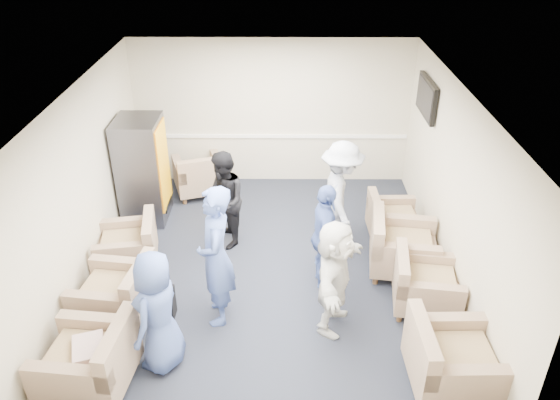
{
  "coord_description": "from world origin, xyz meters",
  "views": [
    {
      "loc": [
        0.2,
        -6.4,
        4.84
      ],
      "look_at": [
        0.16,
        0.2,
        1.11
      ],
      "focal_mm": 35.0,
      "sensor_mm": 36.0,
      "label": 1
    }
  ],
  "objects_px": {
    "person_back_left": "(224,200)",
    "person_back_right": "(341,196)",
    "armchair_right_near": "(449,363)",
    "person_front_left": "(158,312)",
    "person_mid_left": "(216,257)",
    "armchair_right_far": "(391,221)",
    "armchair_right_midnear": "(422,286)",
    "vending_machine": "(143,170)",
    "person_front_right": "(334,277)",
    "armchair_corner": "(200,177)",
    "person_mid_right": "(325,237)",
    "armchair_right_midfar": "(399,248)",
    "armchair_left_far": "(131,247)",
    "armchair_left_mid": "(119,295)",
    "armchair_left_near": "(93,362)"
  },
  "relations": [
    {
      "from": "person_back_left",
      "to": "person_back_right",
      "type": "xyz_separation_m",
      "value": [
        1.77,
        -0.01,
        0.09
      ]
    },
    {
      "from": "armchair_right_near",
      "to": "person_front_left",
      "type": "height_order",
      "value": "person_front_left"
    },
    {
      "from": "person_mid_left",
      "to": "armchair_right_far",
      "type": "bearing_deg",
      "value": 120.55
    },
    {
      "from": "armchair_right_midnear",
      "to": "vending_machine",
      "type": "distance_m",
      "value": 4.75
    },
    {
      "from": "armchair_right_midnear",
      "to": "person_back_right",
      "type": "distance_m",
      "value": 1.84
    },
    {
      "from": "person_front_left",
      "to": "person_front_right",
      "type": "distance_m",
      "value": 2.13
    },
    {
      "from": "armchair_right_near",
      "to": "armchair_right_midnear",
      "type": "xyz_separation_m",
      "value": [
        0.02,
        1.38,
        -0.04
      ]
    },
    {
      "from": "armchair_right_near",
      "to": "vending_machine",
      "type": "bearing_deg",
      "value": 46.92
    },
    {
      "from": "person_front_left",
      "to": "armchair_corner",
      "type": "bearing_deg",
      "value": -159.87
    },
    {
      "from": "person_front_right",
      "to": "person_mid_right",
      "type": "bearing_deg",
      "value": 22.24
    },
    {
      "from": "armchair_corner",
      "to": "person_back_right",
      "type": "distance_m",
      "value": 2.94
    },
    {
      "from": "armchair_right_midfar",
      "to": "person_back_right",
      "type": "distance_m",
      "value": 1.15
    },
    {
      "from": "armchair_left_far",
      "to": "armchair_right_midnear",
      "type": "bearing_deg",
      "value": 68.04
    },
    {
      "from": "armchair_corner",
      "to": "person_mid_right",
      "type": "distance_m",
      "value": 3.38
    },
    {
      "from": "armchair_right_near",
      "to": "person_front_right",
      "type": "xyz_separation_m",
      "value": [
        -1.18,
        1.01,
        0.39
      ]
    },
    {
      "from": "person_front_left",
      "to": "person_back_right",
      "type": "relative_size",
      "value": 0.88
    },
    {
      "from": "vending_machine",
      "to": "person_mid_right",
      "type": "height_order",
      "value": "vending_machine"
    },
    {
      "from": "armchair_left_far",
      "to": "armchair_right_midnear",
      "type": "xyz_separation_m",
      "value": [
        4.06,
        -0.88,
        0.0
      ]
    },
    {
      "from": "armchair_right_far",
      "to": "person_front_left",
      "type": "height_order",
      "value": "person_front_left"
    },
    {
      "from": "armchair_left_mid",
      "to": "armchair_right_midfar",
      "type": "height_order",
      "value": "armchair_right_midfar"
    },
    {
      "from": "person_back_right",
      "to": "armchair_right_midnear",
      "type": "bearing_deg",
      "value": -148.55
    },
    {
      "from": "armchair_left_mid",
      "to": "person_front_right",
      "type": "distance_m",
      "value": 2.76
    },
    {
      "from": "armchair_right_near",
      "to": "person_mid_right",
      "type": "xyz_separation_m",
      "value": [
        -1.24,
        1.87,
        0.4
      ]
    },
    {
      "from": "armchair_right_midnear",
      "to": "person_mid_left",
      "type": "xyz_separation_m",
      "value": [
        -2.66,
        -0.22,
        0.61
      ]
    },
    {
      "from": "armchair_left_far",
      "to": "person_mid_right",
      "type": "xyz_separation_m",
      "value": [
        2.79,
        -0.39,
        0.44
      ]
    },
    {
      "from": "armchair_left_near",
      "to": "person_mid_right",
      "type": "xyz_separation_m",
      "value": [
        2.64,
        1.89,
        0.41
      ]
    },
    {
      "from": "armchair_right_far",
      "to": "person_back_left",
      "type": "bearing_deg",
      "value": 92.32
    },
    {
      "from": "armchair_corner",
      "to": "person_mid_right",
      "type": "height_order",
      "value": "person_mid_right"
    },
    {
      "from": "armchair_left_near",
      "to": "person_mid_left",
      "type": "relative_size",
      "value": 0.54
    },
    {
      "from": "vending_machine",
      "to": "person_back_right",
      "type": "relative_size",
      "value": 1.02
    },
    {
      "from": "vending_machine",
      "to": "person_back_right",
      "type": "height_order",
      "value": "vending_machine"
    },
    {
      "from": "vending_machine",
      "to": "person_front_left",
      "type": "height_order",
      "value": "vending_machine"
    },
    {
      "from": "person_mid_right",
      "to": "person_back_right",
      "type": "bearing_deg",
      "value": -21.06
    },
    {
      "from": "armchair_corner",
      "to": "person_mid_left",
      "type": "bearing_deg",
      "value": 83.58
    },
    {
      "from": "armchair_right_midfar",
      "to": "armchair_corner",
      "type": "distance_m",
      "value": 3.93
    },
    {
      "from": "armchair_right_midfar",
      "to": "person_back_right",
      "type": "height_order",
      "value": "person_back_right"
    },
    {
      "from": "armchair_corner",
      "to": "person_mid_left",
      "type": "xyz_separation_m",
      "value": [
        0.69,
        -3.34,
        0.6
      ]
    },
    {
      "from": "armchair_right_midnear",
      "to": "vending_machine",
      "type": "bearing_deg",
      "value": 69.04
    },
    {
      "from": "person_front_left",
      "to": "person_front_right",
      "type": "bearing_deg",
      "value": 126.41
    },
    {
      "from": "armchair_left_mid",
      "to": "person_front_right",
      "type": "height_order",
      "value": "person_front_right"
    },
    {
      "from": "armchair_left_mid",
      "to": "person_back_right",
      "type": "height_order",
      "value": "person_back_right"
    },
    {
      "from": "armchair_left_mid",
      "to": "armchair_right_near",
      "type": "bearing_deg",
      "value": 81.41
    },
    {
      "from": "armchair_right_near",
      "to": "armchair_right_far",
      "type": "xyz_separation_m",
      "value": [
        -0.11,
        3.04,
        -0.06
      ]
    },
    {
      "from": "person_mid_left",
      "to": "person_mid_right",
      "type": "distance_m",
      "value": 1.57
    },
    {
      "from": "armchair_right_midnear",
      "to": "person_back_right",
      "type": "xyz_separation_m",
      "value": [
        -0.96,
        1.47,
        0.53
      ]
    },
    {
      "from": "armchair_corner",
      "to": "person_front_left",
      "type": "xyz_separation_m",
      "value": [
        0.11,
        -4.14,
        0.42
      ]
    },
    {
      "from": "person_mid_right",
      "to": "person_front_left",
      "type": "bearing_deg",
      "value": 123.61
    },
    {
      "from": "vending_machine",
      "to": "person_mid_left",
      "type": "height_order",
      "value": "person_mid_left"
    },
    {
      "from": "armchair_right_near",
      "to": "person_front_left",
      "type": "relative_size",
      "value": 0.63
    },
    {
      "from": "person_mid_left",
      "to": "person_back_left",
      "type": "relative_size",
      "value": 1.22
    }
  ]
}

